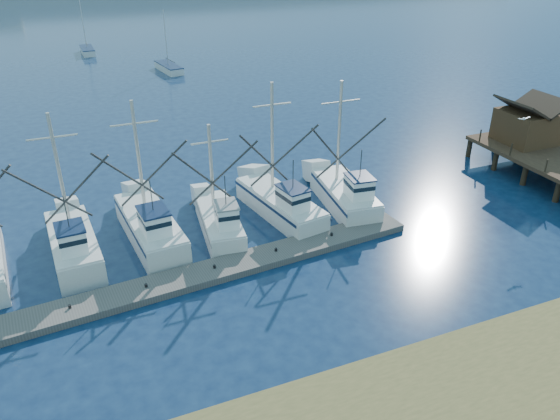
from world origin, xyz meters
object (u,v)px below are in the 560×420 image
at_px(timber_pier, 559,149).
at_px(sailboat_near, 169,68).
at_px(sailboat_far, 87,51).
at_px(floating_dock, 164,285).

xyz_separation_m(timber_pier, sailboat_near, (-20.28, 47.79, -2.08)).
bearing_deg(timber_pier, sailboat_near, 113.00).
xyz_separation_m(timber_pier, sailboat_far, (-29.59, 64.26, -2.07)).
bearing_deg(sailboat_far, timber_pier, -66.37).
height_order(sailboat_near, sailboat_far, same).
distance_m(floating_dock, sailboat_near, 51.81).
bearing_deg(sailboat_far, sailboat_near, -61.63).
bearing_deg(floating_dock, sailboat_near, 72.29).
xyz_separation_m(floating_dock, timber_pier, (31.64, 2.76, 2.36)).
relative_size(floating_dock, timber_pier, 1.60).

